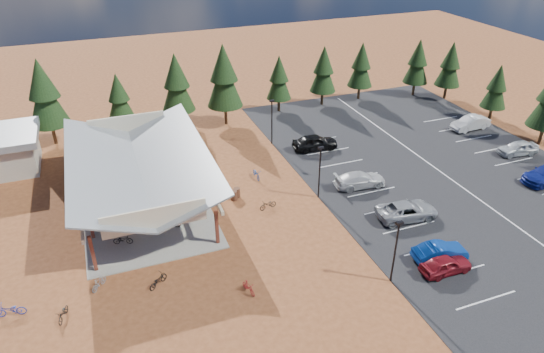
% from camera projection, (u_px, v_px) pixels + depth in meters
% --- Properties ---
extents(ground, '(140.00, 140.00, 0.00)m').
position_uv_depth(ground, '(275.00, 220.00, 41.21)').
color(ground, brown).
rests_on(ground, ground).
extents(asphalt_lot, '(27.00, 44.00, 0.04)m').
position_uv_depth(asphalt_lot, '(434.00, 167.00, 49.31)').
color(asphalt_lot, black).
rests_on(asphalt_lot, ground).
extents(concrete_pad, '(10.60, 18.60, 0.10)m').
position_uv_depth(concrete_pad, '(144.00, 200.00, 43.79)').
color(concrete_pad, gray).
rests_on(concrete_pad, ground).
extents(bike_pavilion, '(11.65, 19.40, 4.97)m').
position_uv_depth(bike_pavilion, '(139.00, 164.00, 41.92)').
color(bike_pavilion, '#5A2519').
rests_on(bike_pavilion, concrete_pad).
extents(lamp_post_0, '(0.50, 0.25, 5.14)m').
position_uv_depth(lamp_post_0, '(396.00, 248.00, 33.15)').
color(lamp_post_0, black).
rests_on(lamp_post_0, ground).
extents(lamp_post_1, '(0.50, 0.25, 5.14)m').
position_uv_depth(lamp_post_1, '(320.00, 169.00, 42.89)').
color(lamp_post_1, black).
rests_on(lamp_post_1, ground).
extents(lamp_post_2, '(0.50, 0.25, 5.14)m').
position_uv_depth(lamp_post_2, '(272.00, 119.00, 52.63)').
color(lamp_post_2, black).
rests_on(lamp_post_2, ground).
extents(trash_bin_0, '(0.60, 0.60, 0.90)m').
position_uv_depth(trash_bin_0, '(234.00, 195.00, 43.78)').
color(trash_bin_0, '#4D2B1B').
rests_on(trash_bin_0, ground).
extents(trash_bin_1, '(0.60, 0.60, 0.90)m').
position_uv_depth(trash_bin_1, '(237.00, 193.00, 44.21)').
color(trash_bin_1, '#4D2B1B').
rests_on(trash_bin_1, ground).
extents(pine_1, '(4.15, 4.15, 9.67)m').
position_uv_depth(pine_1, '(44.00, 93.00, 51.24)').
color(pine_1, '#382314').
rests_on(pine_1, ground).
extents(pine_2, '(3.06, 3.06, 7.12)m').
position_uv_depth(pine_2, '(119.00, 97.00, 54.58)').
color(pine_2, '#382314').
rests_on(pine_2, ground).
extents(pine_3, '(3.83, 3.83, 8.92)m').
position_uv_depth(pine_3, '(177.00, 83.00, 55.47)').
color(pine_3, '#382314').
rests_on(pine_3, ground).
extents(pine_4, '(4.18, 4.18, 9.75)m').
position_uv_depth(pine_4, '(224.00, 76.00, 55.97)').
color(pine_4, '#382314').
rests_on(pine_4, ground).
extents(pine_5, '(3.11, 3.11, 7.24)m').
position_uv_depth(pine_5, '(279.00, 78.00, 60.26)').
color(pine_5, '#382314').
rests_on(pine_5, ground).
extents(pine_6, '(3.36, 3.36, 7.82)m').
position_uv_depth(pine_6, '(324.00, 69.00, 62.08)').
color(pine_6, '#382314').
rests_on(pine_6, ground).
extents(pine_7, '(3.31, 3.31, 7.71)m').
position_uv_depth(pine_7, '(361.00, 65.00, 63.98)').
color(pine_7, '#382314').
rests_on(pine_7, ground).
extents(pine_8, '(3.34, 3.34, 7.77)m').
position_uv_depth(pine_8, '(418.00, 62.00, 65.17)').
color(pine_8, '#382314').
rests_on(pine_8, ground).
extents(pine_12, '(2.99, 2.99, 6.96)m').
position_uv_depth(pine_12, '(497.00, 87.00, 57.91)').
color(pine_12, '#382314').
rests_on(pine_12, ground).
extents(pine_13, '(3.32, 3.32, 7.73)m').
position_uv_depth(pine_13, '(450.00, 64.00, 64.16)').
color(pine_13, '#382314').
rests_on(pine_13, ground).
extents(bike_0, '(1.62, 0.96, 0.80)m').
position_uv_depth(bike_0, '(123.00, 240.00, 38.00)').
color(bike_0, black).
rests_on(bike_0, concrete_pad).
extents(bike_1, '(1.74, 0.51, 1.05)m').
position_uv_depth(bike_1, '(126.00, 215.00, 40.79)').
color(bike_1, '#979BA0').
rests_on(bike_1, concrete_pad).
extents(bike_2, '(1.86, 0.92, 0.94)m').
position_uv_depth(bike_2, '(108.00, 200.00, 42.93)').
color(bike_2, '#1722A1').
rests_on(bike_2, concrete_pad).
extents(bike_3, '(1.85, 0.64, 1.09)m').
position_uv_depth(bike_3, '(127.00, 172.00, 47.21)').
color(bike_3, maroon).
rests_on(bike_3, concrete_pad).
extents(bike_4, '(1.99, 1.21, 0.99)m').
position_uv_depth(bike_4, '(169.00, 222.00, 39.86)').
color(bike_4, black).
rests_on(bike_4, concrete_pad).
extents(bike_5, '(1.87, 0.64, 1.11)m').
position_uv_depth(bike_5, '(172.00, 198.00, 43.07)').
color(bike_5, '#9B9DA2').
rests_on(bike_5, concrete_pad).
extents(bike_6, '(1.73, 0.79, 0.88)m').
position_uv_depth(bike_6, '(181.00, 185.00, 45.13)').
color(bike_6, navy).
rests_on(bike_6, concrete_pad).
extents(bike_7, '(1.74, 0.68, 1.02)m').
position_uv_depth(bike_7, '(167.00, 158.00, 49.74)').
color(bike_7, maroon).
rests_on(bike_7, concrete_pad).
extents(bike_8, '(1.04, 1.67, 0.83)m').
position_uv_depth(bike_8, '(63.00, 314.00, 31.32)').
color(bike_8, black).
rests_on(bike_8, ground).
extents(bike_9, '(1.30, 1.43, 0.91)m').
position_uv_depth(bike_9, '(99.00, 283.00, 33.77)').
color(bike_9, gray).
rests_on(bike_9, ground).
extents(bike_10, '(1.99, 0.97, 1.00)m').
position_uv_depth(bike_10, '(11.00, 310.00, 31.47)').
color(bike_10, navy).
rests_on(bike_10, ground).
extents(bike_11, '(0.80, 1.55, 0.90)m').
position_uv_depth(bike_11, '(248.00, 287.00, 33.39)').
color(bike_11, maroon).
rests_on(bike_11, ground).
extents(bike_12, '(1.70, 1.55, 0.90)m').
position_uv_depth(bike_12, '(158.00, 281.00, 33.99)').
color(bike_12, black).
rests_on(bike_12, ground).
extents(bike_14, '(0.64, 1.80, 0.94)m').
position_uv_depth(bike_14, '(256.00, 174.00, 47.20)').
color(bike_14, navy).
rests_on(bike_14, ground).
extents(bike_16, '(1.73, 0.90, 0.86)m').
position_uv_depth(bike_16, '(268.00, 205.00, 42.48)').
color(bike_16, black).
rests_on(bike_16, ground).
extents(car_0, '(3.93, 1.60, 1.33)m').
position_uv_depth(car_0, '(446.00, 265.00, 35.08)').
color(car_0, maroon).
rests_on(car_0, asphalt_lot).
extents(car_1, '(4.33, 1.95, 1.38)m').
position_uv_depth(car_1, '(440.00, 252.00, 36.30)').
color(car_1, navy).
rests_on(car_1, asphalt_lot).
extents(car_2, '(5.53, 3.00, 1.47)m').
position_uv_depth(car_2, '(407.00, 211.00, 41.05)').
color(car_2, gray).
rests_on(car_2, asphalt_lot).
extents(car_3, '(5.07, 2.41, 1.43)m').
position_uv_depth(car_3, '(360.00, 180.00, 45.64)').
color(car_3, silver).
rests_on(car_3, asphalt_lot).
extents(car_4, '(5.05, 2.42, 1.67)m').
position_uv_depth(car_4, '(315.00, 142.00, 52.42)').
color(car_4, black).
rests_on(car_4, asphalt_lot).
extents(car_8, '(4.50, 2.31, 1.46)m').
position_uv_depth(car_8, '(518.00, 148.00, 51.40)').
color(car_8, '#B4B9BC').
rests_on(car_8, asphalt_lot).
extents(car_9, '(4.87, 1.92, 1.58)m').
position_uv_depth(car_9, '(470.00, 123.00, 57.00)').
color(car_9, silver).
rests_on(car_9, asphalt_lot).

